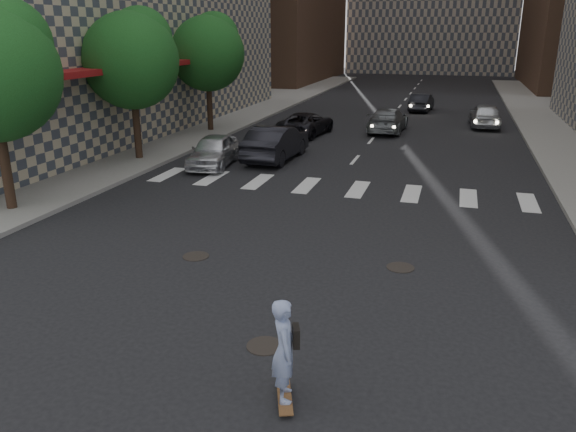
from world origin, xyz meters
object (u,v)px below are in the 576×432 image
(tree_b, at_px, (133,56))
(traffic_car_c, at_px, (306,124))
(skateboarder, at_px, (285,350))
(traffic_car_b, at_px, (388,120))
(traffic_car_a, at_px, (276,143))
(traffic_car_e, at_px, (422,102))
(silver_sedan, at_px, (213,151))
(tree_c, at_px, (209,50))
(traffic_car_d, at_px, (485,115))

(tree_b, height_order, traffic_car_c, tree_b)
(skateboarder, relative_size, traffic_car_b, 0.39)
(traffic_car_a, height_order, traffic_car_e, traffic_car_a)
(silver_sedan, bearing_deg, tree_c, 106.79)
(traffic_car_a, bearing_deg, traffic_car_c, -84.62)
(tree_b, distance_m, silver_sedan, 5.41)
(tree_c, relative_size, traffic_car_a, 1.37)
(traffic_car_e, bearing_deg, traffic_car_d, 129.57)
(tree_b, bearing_deg, traffic_car_e, 61.24)
(traffic_car_b, bearing_deg, traffic_car_a, 68.26)
(skateboarder, height_order, traffic_car_b, skateboarder)
(traffic_car_c, bearing_deg, skateboarder, 111.13)
(traffic_car_d, distance_m, traffic_car_e, 7.52)
(silver_sedan, xyz_separation_m, traffic_car_b, (6.28, 11.02, -0.00))
(tree_c, bearing_deg, traffic_car_a, -46.00)
(traffic_car_d, bearing_deg, traffic_car_c, 27.35)
(silver_sedan, xyz_separation_m, traffic_car_d, (11.81, 14.43, 0.05))
(traffic_car_c, relative_size, traffic_car_d, 1.06)
(tree_b, distance_m, tree_c, 8.00)
(tree_b, relative_size, tree_c, 1.00)
(tree_b, bearing_deg, traffic_car_c, 56.84)
(tree_c, height_order, traffic_car_a, tree_c)
(silver_sedan, bearing_deg, traffic_car_a, 34.39)
(skateboarder, bearing_deg, traffic_car_d, 62.05)
(traffic_car_d, height_order, traffic_car_e, traffic_car_d)
(traffic_car_c, bearing_deg, traffic_car_e, -108.27)
(tree_c, height_order, traffic_car_b, tree_c)
(tree_b, height_order, traffic_car_b, tree_b)
(tree_b, distance_m, traffic_car_c, 10.97)
(traffic_car_b, height_order, traffic_car_c, traffic_car_b)
(traffic_car_c, xyz_separation_m, traffic_car_d, (9.90, 5.73, 0.10))
(silver_sedan, relative_size, traffic_car_b, 0.85)
(traffic_car_c, height_order, traffic_car_d, traffic_car_d)
(tree_b, xyz_separation_m, traffic_car_c, (5.59, 8.55, -4.01))
(traffic_car_a, bearing_deg, traffic_car_d, -125.12)
(skateboarder, distance_m, traffic_car_a, 17.89)
(tree_c, distance_m, traffic_car_c, 6.90)
(tree_b, xyz_separation_m, traffic_car_a, (5.93, 1.86, -3.85))
(skateboarder, bearing_deg, silver_sedan, 97.35)
(tree_b, height_order, traffic_car_a, tree_b)
(traffic_car_b, relative_size, traffic_car_e, 1.23)
(tree_c, xyz_separation_m, traffic_car_d, (15.49, 6.28, -3.90))
(traffic_car_c, bearing_deg, traffic_car_b, -145.02)
(silver_sedan, relative_size, traffic_car_d, 0.93)
(traffic_car_a, distance_m, traffic_car_c, 6.70)
(traffic_car_a, relative_size, traffic_car_e, 1.25)
(tree_c, bearing_deg, traffic_car_e, 48.00)
(traffic_car_b, bearing_deg, skateboarder, 95.80)
(skateboarder, xyz_separation_m, traffic_car_c, (-5.92, 23.69, -0.32))
(traffic_car_b, distance_m, traffic_car_c, 4.94)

